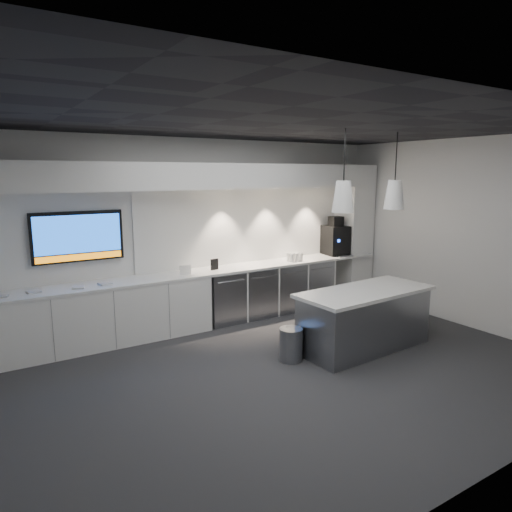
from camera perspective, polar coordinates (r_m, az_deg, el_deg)
floor at (r=5.89m, az=3.83°, el=-14.24°), size 7.00×7.00×0.00m
ceiling at (r=5.39m, az=4.23°, el=16.18°), size 7.00×7.00×0.00m
wall_back at (r=7.58m, az=-7.18°, el=3.06°), size 7.00×0.00×7.00m
wall_front at (r=3.78m, az=27.08°, el=-5.36°), size 7.00×0.00×7.00m
wall_right at (r=8.00m, az=24.75°, el=2.57°), size 0.00×7.00×7.00m
back_counter at (r=7.40m, az=-6.01°, el=-1.97°), size 6.80×0.65×0.04m
left_base_cabinets at (r=6.95m, az=-19.09°, el=-7.13°), size 3.30×0.63×0.86m
fridge_unit_a at (r=7.62m, az=-4.25°, el=-5.11°), size 0.60×0.61×0.85m
fridge_unit_b at (r=7.92m, az=-0.21°, el=-4.48°), size 0.60×0.61×0.85m
fridge_unit_c at (r=8.26m, az=3.51°, el=-3.87°), size 0.60×0.61×0.85m
fridge_unit_d at (r=8.63m, az=6.92°, el=-3.31°), size 0.60×0.61×0.85m
backsplash at (r=8.14m, az=0.56°, el=3.99°), size 4.60×0.03×1.30m
soffit at (r=7.25m, az=-6.33°, el=9.89°), size 6.90×0.60×0.40m
column at (r=9.19m, az=12.10°, el=2.92°), size 0.55×0.55×2.60m
wall_tv at (r=6.95m, az=-21.36°, el=2.27°), size 1.25×0.07×0.72m
island at (r=6.64m, az=13.39°, el=-7.66°), size 2.05×0.96×0.85m
bin at (r=6.15m, az=4.40°, el=-10.96°), size 0.39×0.39×0.44m
coffee_machine at (r=8.89m, az=9.91°, el=2.11°), size 0.47×0.62×0.74m
sign_black at (r=7.42m, az=-5.21°, el=-1.05°), size 0.14×0.04×0.18m
sign_white at (r=7.16m, az=-8.82°, el=-1.71°), size 0.18×0.04×0.14m
cup_cluster at (r=8.14m, az=4.86°, el=-0.14°), size 0.27×0.17×0.15m
tray_a at (r=6.64m, az=-29.23°, el=-4.38°), size 0.19×0.19×0.02m
tray_b at (r=6.68m, az=-26.04°, el=-4.03°), size 0.18×0.18×0.02m
tray_c at (r=6.69m, az=-21.33°, el=-3.67°), size 0.20×0.20×0.02m
tray_d at (r=6.78m, az=-18.36°, el=-3.29°), size 0.19×0.19×0.02m
pendant_left at (r=6.00m, az=10.84°, el=7.33°), size 0.28×0.28×1.10m
pendant_right at (r=6.69m, az=16.90°, el=7.36°), size 0.28×0.28×1.10m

